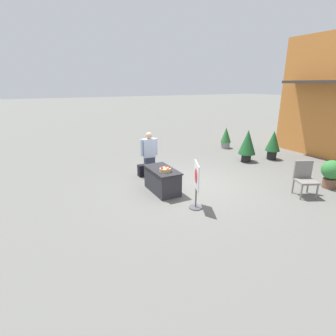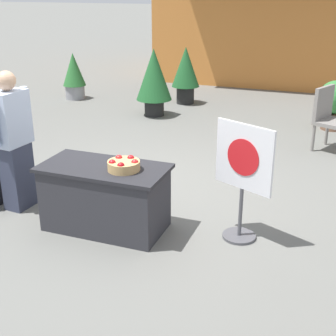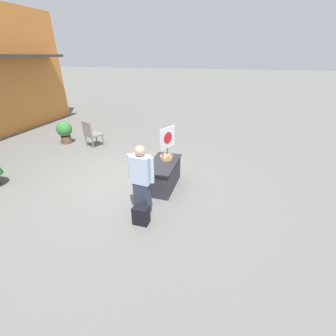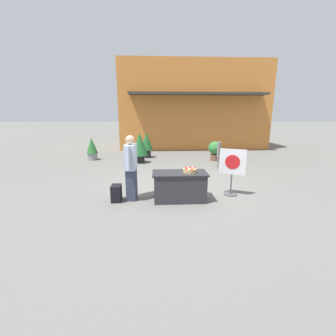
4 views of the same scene
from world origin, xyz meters
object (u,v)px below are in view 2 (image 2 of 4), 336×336
at_px(person_visitor, 14,141).
at_px(potted_plant_far_right, 335,101).
at_px(potted_plant_near_right, 186,71).
at_px(potted_plant_far_left, 74,75).
at_px(patio_chair, 330,116).
at_px(apple_basket, 124,165).
at_px(display_table, 105,197).
at_px(poster_board, 243,176).
at_px(potted_plant_near_left, 154,77).

bearing_deg(person_visitor, potted_plant_far_right, 59.62).
xyz_separation_m(potted_plant_near_right, potted_plant_far_right, (3.25, -1.00, -0.20)).
height_order(potted_plant_far_left, potted_plant_near_right, potted_plant_near_right).
distance_m(potted_plant_far_left, potted_plant_far_right, 5.89).
bearing_deg(patio_chair, apple_basket, -93.60).
xyz_separation_m(potted_plant_far_left, potted_plant_far_right, (5.86, -0.52, -0.04)).
relative_size(display_table, poster_board, 1.09).
relative_size(poster_board, potted_plant_near_left, 0.93).
height_order(person_visitor, potted_plant_near_left, person_visitor).
bearing_deg(patio_chair, potted_plant_far_right, 112.70).
bearing_deg(potted_plant_far_right, patio_chair, -91.10).
bearing_deg(potted_plant_far_left, potted_plant_near_right, 10.35).
height_order(display_table, potted_plant_far_left, potted_plant_far_left).
xyz_separation_m(apple_basket, potted_plant_far_right, (1.93, 4.94, -0.26)).
distance_m(poster_board, potted_plant_near_left, 5.18).
bearing_deg(potted_plant_far_left, apple_basket, -54.27).
bearing_deg(display_table, patio_chair, 59.46).
height_order(apple_basket, potted_plant_far_right, potted_plant_far_right).
bearing_deg(potted_plant_far_right, display_table, -113.93).
bearing_deg(potted_plant_far_left, person_visitor, -65.36).
xyz_separation_m(poster_board, patio_chair, (0.71, 3.36, -0.15)).
distance_m(poster_board, potted_plant_far_right, 4.69).
bearing_deg(apple_basket, patio_chair, 62.59).
relative_size(display_table, potted_plant_far_right, 1.51).
xyz_separation_m(apple_basket, potted_plant_near_right, (-1.31, 5.94, -0.06)).
relative_size(display_table, apple_basket, 4.04).
xyz_separation_m(poster_board, potted_plant_near_left, (-2.77, 4.38, 0.07)).
height_order(apple_basket, potted_plant_near_left, potted_plant_near_left).
bearing_deg(apple_basket, potted_plant_far_right, 68.63).
xyz_separation_m(display_table, apple_basket, (0.25, -0.02, 0.42)).
bearing_deg(poster_board, person_visitor, -61.36).
distance_m(apple_basket, potted_plant_near_right, 6.08).
xyz_separation_m(apple_basket, poster_board, (1.20, 0.32, -0.07)).
bearing_deg(potted_plant_near_right, person_visitor, -91.64).
xyz_separation_m(person_visitor, potted_plant_far_right, (3.42, 4.82, -0.32)).
xyz_separation_m(potted_plant_far_left, potted_plant_near_right, (2.61, 0.48, 0.16)).
distance_m(person_visitor, patio_chair, 4.92).
relative_size(display_table, patio_chair, 1.34).
bearing_deg(display_table, apple_basket, -4.41).
bearing_deg(apple_basket, potted_plant_near_left, 108.56).
bearing_deg(patio_chair, display_table, -96.73).
height_order(display_table, potted_plant_near_left, potted_plant_near_left).
height_order(patio_chair, potted_plant_near_left, potted_plant_near_left).
height_order(person_visitor, potted_plant_far_left, person_visitor).
bearing_deg(potted_plant_near_right, patio_chair, -34.98).
height_order(patio_chair, potted_plant_far_left, potted_plant_far_left).
bearing_deg(potted_plant_far_left, potted_plant_near_left, -18.06).
bearing_deg(potted_plant_near_right, poster_board, -65.94).
bearing_deg(potted_plant_far_right, person_visitor, -125.34).
distance_m(potted_plant_near_right, potted_plant_far_right, 3.40).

